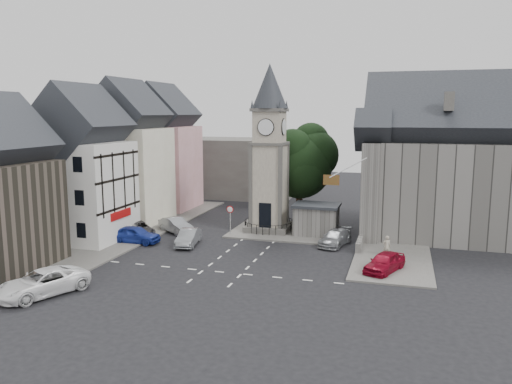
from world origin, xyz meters
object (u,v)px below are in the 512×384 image
(clock_tower, at_px, (269,149))
(car_west_blue, at_px, (135,234))
(stone_shelter, at_px, (316,220))
(car_east_red, at_px, (385,262))
(pedestrian, at_px, (387,246))

(clock_tower, bearing_deg, car_west_blue, -143.05)
(clock_tower, height_order, stone_shelter, clock_tower)
(stone_shelter, bearing_deg, clock_tower, 174.16)
(clock_tower, xyz_separation_m, stone_shelter, (4.80, -0.49, -6.57))
(car_east_red, relative_size, pedestrian, 2.44)
(clock_tower, relative_size, car_east_red, 3.73)
(car_west_blue, relative_size, car_east_red, 1.06)
(car_west_blue, xyz_separation_m, pedestrian, (21.93, 1.85, 0.11))
(car_east_red, bearing_deg, pedestrian, 112.83)
(stone_shelter, bearing_deg, car_east_red, -55.01)
(pedestrian, bearing_deg, stone_shelter, -60.29)
(car_west_blue, height_order, pedestrian, pedestrian)
(stone_shelter, distance_m, car_east_red, 11.71)
(stone_shelter, xyz_separation_m, car_west_blue, (-15.23, -7.35, -0.77))
(clock_tower, distance_m, car_east_red, 16.97)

